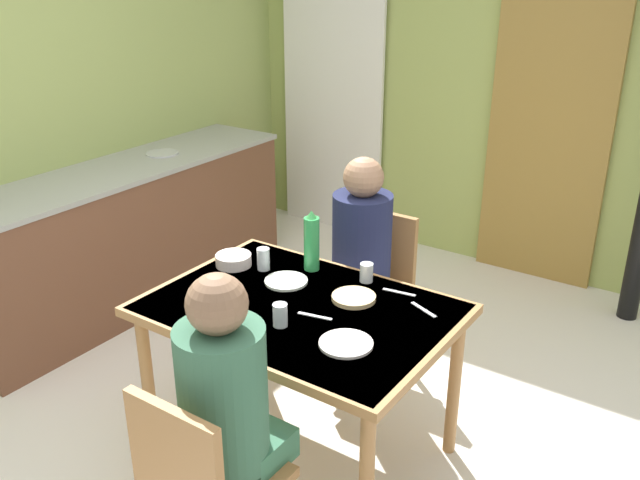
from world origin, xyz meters
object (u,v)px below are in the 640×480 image
dining_table (300,322)px  serving_bowl_center (233,260)px  chair_far_diner (372,283)px  kitchen_counter (128,234)px  water_bottle_green_near (312,242)px  person_far_diner (360,242)px  person_near_diner (226,393)px

dining_table → serving_bowl_center: size_ratio=7.46×
dining_table → chair_far_diner: 0.83m
chair_far_diner → serving_bowl_center: size_ratio=5.12×
dining_table → chair_far_diner: (-0.11, 0.80, -0.18)m
kitchen_counter → water_bottle_green_near: water_bottle_green_near is taller
dining_table → serving_bowl_center: (-0.50, 0.15, 0.11)m
dining_table → person_far_diner: 0.68m
chair_far_diner → person_far_diner: person_far_diner is taller
water_bottle_green_near → serving_bowl_center: size_ratio=1.72×
person_far_diner → serving_bowl_center: 0.65m
kitchen_counter → person_near_diner: size_ratio=3.07×
person_far_diner → serving_bowl_center: person_far_diner is taller
dining_table → water_bottle_green_near: 0.43m
serving_bowl_center → person_far_diner: bearing=52.9°
chair_far_diner → water_bottle_green_near: bearing=82.8°
chair_far_diner → dining_table: bearing=97.6°
dining_table → water_bottle_green_near: size_ratio=4.34×
kitchen_counter → chair_far_diner: 1.71m
person_near_diner → water_bottle_green_near: (-0.35, 0.99, 0.11)m
kitchen_counter → person_far_diner: (1.70, 0.06, 0.33)m
person_far_diner → kitchen_counter: bearing=2.0°
person_near_diner → water_bottle_green_near: person_near_diner is taller
person_near_diner → serving_bowl_center: bearing=129.6°
chair_far_diner → person_far_diner: size_ratio=1.13×
water_bottle_green_near → dining_table: bearing=-62.8°
dining_table → chair_far_diner: chair_far_diner is taller
dining_table → chair_far_diner: size_ratio=1.46×
kitchen_counter → dining_table: kitchen_counter is taller
person_near_diner → serving_bowl_center: (-0.68, 0.82, -0.00)m
chair_far_diner → person_near_diner: bearing=101.0°
chair_far_diner → person_near_diner: person_near_diner is taller
person_far_diner → serving_bowl_center: size_ratio=4.53×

